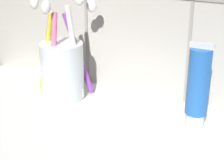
# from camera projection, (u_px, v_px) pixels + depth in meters

# --- Properties ---
(sink_counter) EXTENTS (0.77, 0.30, 0.02)m
(sink_counter) POSITION_uv_depth(u_px,v_px,m) (142.00, 145.00, 0.53)
(sink_counter) COLOR silver
(sink_counter) RESTS_ON ground
(toothbrush_cup) EXTENTS (0.12, 0.08, 0.19)m
(toothbrush_cup) POSITION_uv_depth(u_px,v_px,m) (62.00, 67.00, 0.64)
(toothbrush_cup) COLOR silver
(toothbrush_cup) RESTS_ON sink_counter
(toothpaste_tube) EXTENTS (0.03, 0.03, 0.13)m
(toothpaste_tube) POSITION_uv_depth(u_px,v_px,m) (198.00, 87.00, 0.54)
(toothpaste_tube) COLOR white
(toothpaste_tube) RESTS_ON sink_counter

